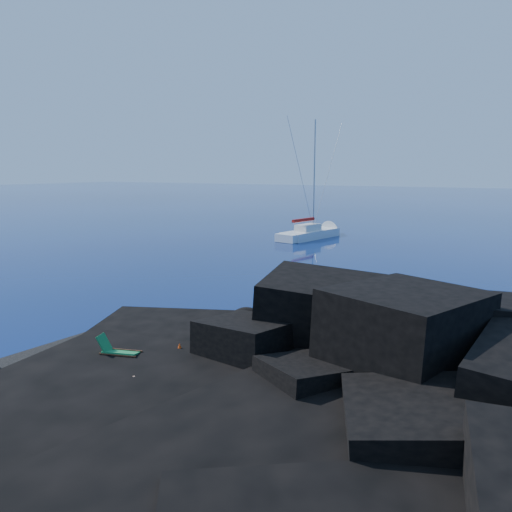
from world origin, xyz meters
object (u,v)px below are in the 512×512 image
(sailboat, at_px, (310,238))
(deck_chair, at_px, (121,347))
(marker_cone, at_px, (180,349))
(sunbather, at_px, (120,379))

(sailboat, distance_m, deck_chair, 36.98)
(sailboat, bearing_deg, marker_cone, -63.15)
(deck_chair, height_order, marker_cone, deck_chair)
(sailboat, distance_m, marker_cone, 35.89)
(deck_chair, distance_m, marker_cone, 2.16)
(deck_chair, xyz_separation_m, sunbather, (1.42, -1.51, -0.34))
(sunbather, height_order, marker_cone, marker_cone)
(sailboat, relative_size, marker_cone, 25.47)
(sailboat, distance_m, sunbather, 38.77)
(deck_chair, xyz_separation_m, marker_cone, (1.53, 1.50, -0.27))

